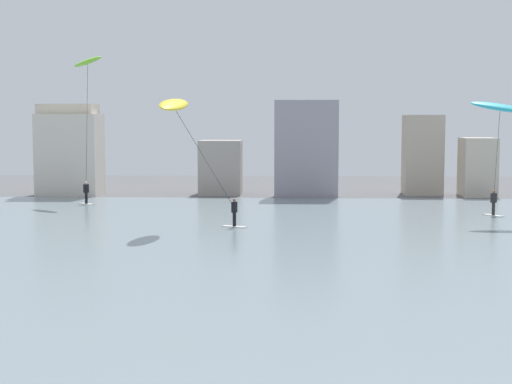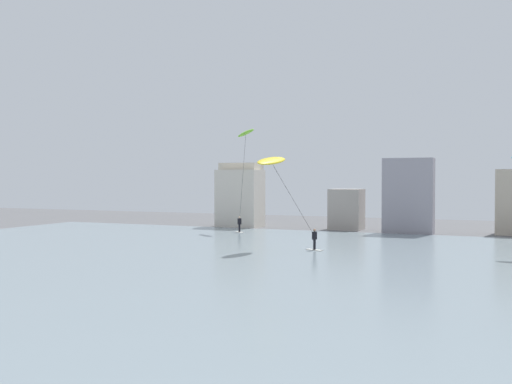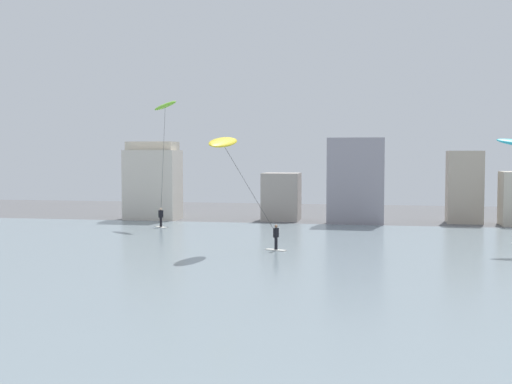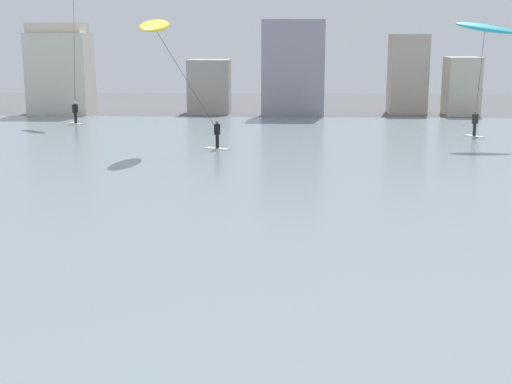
# 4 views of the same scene
# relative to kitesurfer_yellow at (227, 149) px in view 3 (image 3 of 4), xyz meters

# --- Properties ---
(water_bay) EXTENTS (84.00, 52.00, 0.10)m
(water_bay) POSITION_rel_kitesurfer_yellow_xyz_m (7.77, -9.21, -6.53)
(water_bay) COLOR gray
(water_bay) RESTS_ON ground
(far_shore_buildings) EXTENTS (36.88, 5.37, 7.66)m
(far_shore_buildings) POSITION_rel_kitesurfer_yellow_xyz_m (-0.12, 19.52, -3.30)
(far_shore_buildings) COLOR beige
(far_shore_buildings) RESTS_ON ground
(kitesurfer_yellow) EXTENTS (4.90, 4.04, 7.47)m
(kitesurfer_yellow) POSITION_rel_kitesurfer_yellow_xyz_m (0.00, 0.00, 0.00)
(kitesurfer_yellow) COLOR silver
(kitesurfer_yellow) RESTS_ON water_bay
(kitesurfer_lime) EXTENTS (2.82, 3.94, 10.85)m
(kitesurfer_lime) POSITION_rel_kitesurfer_yellow_xyz_m (-8.62, 13.67, 2.62)
(kitesurfer_lime) COLOR silver
(kitesurfer_lime) RESTS_ON water_bay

